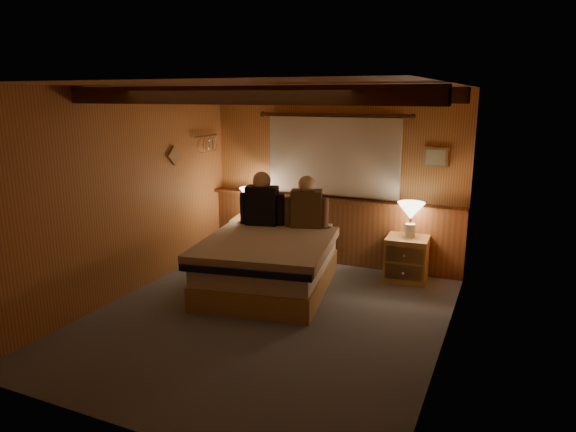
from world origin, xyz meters
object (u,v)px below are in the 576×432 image
Objects in this scene: nightstand_right at (407,259)px; lamp_right at (411,213)px; nightstand_left at (253,238)px; lamp_left at (251,197)px; bed at (269,263)px; person_right at (307,206)px; duffel_bag at (231,252)px; person_left at (262,203)px.

lamp_right is at bearing 54.48° from nightstand_right.
lamp_left reaches higher than nightstand_left.
nightstand_left is at bearing 101.17° from lamp_left.
bed reaches higher than nightstand_left.
nightstand_left is 0.92× the size of person_right.
duffel_bag is (-2.43, -0.30, -0.73)m from lamp_right.
bed is 1.77m from nightstand_right.
nightstand_right is at bearing 24.24° from bed.
lamp_right is 1.91m from person_left.
person_left is 1.05× the size of person_right.
nightstand_right is 1.13× the size of duffel_bag.
person_right is (0.95, -0.29, 0.62)m from nightstand_left.
person_left is (0.36, -0.38, 0.02)m from lamp_left.
nightstand_left is 1.13× the size of nightstand_right.
lamp_left is (0.00, -0.02, 0.61)m from nightstand_left.
lamp_left is 0.63× the size of person_right.
person_right is at bearing -2.48° from person_left.
bed is 4.19× the size of duffel_bag.
nightstand_right is 2.00m from person_left.
nightstand_right is 0.78× the size of person_left.
nightstand_right is 1.44m from person_right.
nightstand_left is 1.43× the size of lamp_right.
lamp_left is 0.83m from duffel_bag.
person_right is at bearing -165.17° from lamp_right.
person_left is at bearing -46.45° from lamp_left.
bed is 0.91m from person_left.
bed is at bearing -145.37° from lamp_right.
person_right is (0.21, 0.68, 0.58)m from bed.
lamp_left is at bearing 147.08° from person_right.
bed is 1.88m from lamp_right.
nightstand_right is at bearing 1.20° from lamp_left.
nightstand_right is (2.20, 0.02, -0.02)m from nightstand_left.
lamp_right is 1.31m from person_right.
nightstand_left is 1.17m from person_right.
person_left reaches higher than bed.
lamp_right reaches higher than nightstand_left.
nightstand_right is 1.28× the size of lamp_left.
person_right reaches higher than nightstand_left.
lamp_left reaches higher than bed.
nightstand_right is 1.27× the size of lamp_right.
person_left is at bearing -170.51° from nightstand_right.
lamp_right is at bearing 15.10° from duffel_bag.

